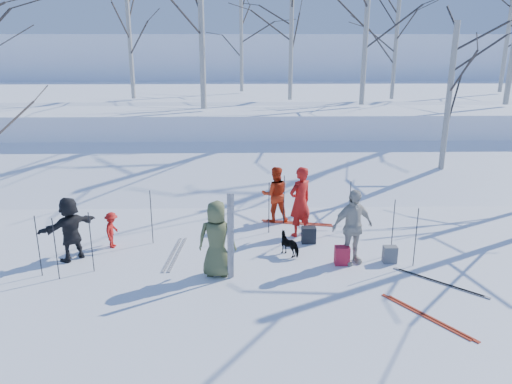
{
  "coord_description": "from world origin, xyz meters",
  "views": [
    {
      "loc": [
        -0.26,
        -9.76,
        4.8
      ],
      "look_at": [
        0.0,
        1.5,
        1.3
      ],
      "focal_mm": 35.0,
      "sensor_mm": 36.0,
      "label": 1
    }
  ],
  "objects_px": {
    "dog": "(290,244)",
    "backpack_red": "(342,255)",
    "skier_red_seated": "(112,230)",
    "skier_grey_west": "(70,229)",
    "skier_cream_east": "(352,227)",
    "skier_red_north": "(300,202)",
    "skier_olive_center": "(217,239)",
    "backpack_grey": "(390,254)",
    "skier_redor_behind": "(275,194)",
    "backpack_dark": "(309,235)"
  },
  "relations": [
    {
      "from": "dog",
      "to": "backpack_red",
      "type": "bearing_deg",
      "value": 109.06
    },
    {
      "from": "backpack_red",
      "to": "skier_red_seated",
      "type": "bearing_deg",
      "value": 168.46
    },
    {
      "from": "skier_red_seated",
      "to": "skier_grey_west",
      "type": "xyz_separation_m",
      "value": [
        -0.73,
        -0.67,
        0.3
      ]
    },
    {
      "from": "skier_cream_east",
      "to": "dog",
      "type": "xyz_separation_m",
      "value": [
        -1.31,
        0.45,
        -0.59
      ]
    },
    {
      "from": "skier_red_seated",
      "to": "skier_red_north",
      "type": "bearing_deg",
      "value": -76.78
    },
    {
      "from": "skier_olive_center",
      "to": "backpack_grey",
      "type": "relative_size",
      "value": 4.29
    },
    {
      "from": "skier_red_seated",
      "to": "backpack_grey",
      "type": "bearing_deg",
      "value": -93.8
    },
    {
      "from": "skier_grey_west",
      "to": "backpack_red",
      "type": "distance_m",
      "value": 6.06
    },
    {
      "from": "skier_redor_behind",
      "to": "skier_grey_west",
      "type": "xyz_separation_m",
      "value": [
        -4.7,
        -2.34,
        -0.03
      ]
    },
    {
      "from": "dog",
      "to": "skier_grey_west",
      "type": "bearing_deg",
      "value": -42.8
    },
    {
      "from": "backpack_red",
      "to": "backpack_dark",
      "type": "distance_m",
      "value": 1.36
    },
    {
      "from": "skier_red_seated",
      "to": "backpack_dark",
      "type": "bearing_deg",
      "value": -83.0
    },
    {
      "from": "dog",
      "to": "skier_olive_center",
      "type": "bearing_deg",
      "value": -12.61
    },
    {
      "from": "skier_red_seated",
      "to": "dog",
      "type": "relative_size",
      "value": 1.41
    },
    {
      "from": "backpack_grey",
      "to": "backpack_dark",
      "type": "distance_m",
      "value": 2.03
    },
    {
      "from": "skier_olive_center",
      "to": "backpack_dark",
      "type": "distance_m",
      "value": 2.79
    },
    {
      "from": "dog",
      "to": "backpack_red",
      "type": "distance_m",
      "value": 1.23
    },
    {
      "from": "skier_grey_west",
      "to": "backpack_dark",
      "type": "relative_size",
      "value": 3.67
    },
    {
      "from": "dog",
      "to": "backpack_grey",
      "type": "bearing_deg",
      "value": 123.42
    },
    {
      "from": "skier_olive_center",
      "to": "skier_cream_east",
      "type": "relative_size",
      "value": 0.96
    },
    {
      "from": "skier_grey_west",
      "to": "dog",
      "type": "xyz_separation_m",
      "value": [
        4.92,
        0.14,
        -0.47
      ]
    },
    {
      "from": "skier_olive_center",
      "to": "skier_red_seated",
      "type": "xyz_separation_m",
      "value": [
        -2.57,
        1.53,
        -0.38
      ]
    },
    {
      "from": "skier_red_north",
      "to": "backpack_grey",
      "type": "distance_m",
      "value": 2.57
    },
    {
      "from": "skier_red_seated",
      "to": "dog",
      "type": "distance_m",
      "value": 4.23
    },
    {
      "from": "skier_red_north",
      "to": "skier_red_seated",
      "type": "xyz_separation_m",
      "value": [
        -4.53,
        -0.64,
        -0.46
      ]
    },
    {
      "from": "skier_olive_center",
      "to": "skier_redor_behind",
      "type": "relative_size",
      "value": 1.07
    },
    {
      "from": "backpack_dark",
      "to": "backpack_red",
      "type": "bearing_deg",
      "value": -64.67
    },
    {
      "from": "skier_redor_behind",
      "to": "skier_olive_center",
      "type": "bearing_deg",
      "value": 61.9
    },
    {
      "from": "skier_cream_east",
      "to": "dog",
      "type": "height_order",
      "value": "skier_cream_east"
    },
    {
      "from": "skier_red_seated",
      "to": "skier_cream_east",
      "type": "distance_m",
      "value": 5.6
    },
    {
      "from": "skier_cream_east",
      "to": "backpack_grey",
      "type": "xyz_separation_m",
      "value": [
        0.87,
        -0.02,
        -0.66
      ]
    },
    {
      "from": "backpack_red",
      "to": "backpack_dark",
      "type": "bearing_deg",
      "value": 115.33
    },
    {
      "from": "skier_cream_east",
      "to": "skier_grey_west",
      "type": "relative_size",
      "value": 1.15
    },
    {
      "from": "skier_red_north",
      "to": "backpack_grey",
      "type": "bearing_deg",
      "value": 104.13
    },
    {
      "from": "skier_olive_center",
      "to": "skier_redor_behind",
      "type": "height_order",
      "value": "skier_olive_center"
    },
    {
      "from": "backpack_grey",
      "to": "skier_olive_center",
      "type": "bearing_deg",
      "value": -172.03
    },
    {
      "from": "skier_red_north",
      "to": "skier_redor_behind",
      "type": "height_order",
      "value": "skier_red_north"
    },
    {
      "from": "skier_redor_behind",
      "to": "backpack_red",
      "type": "distance_m",
      "value": 3.1
    },
    {
      "from": "skier_red_north",
      "to": "skier_redor_behind",
      "type": "distance_m",
      "value": 1.17
    },
    {
      "from": "skier_red_north",
      "to": "backpack_dark",
      "type": "bearing_deg",
      "value": 75.46
    },
    {
      "from": "dog",
      "to": "backpack_dark",
      "type": "xyz_separation_m",
      "value": [
        0.51,
        0.68,
        -0.06
      ]
    },
    {
      "from": "skier_olive_center",
      "to": "backpack_dark",
      "type": "bearing_deg",
      "value": -136.3
    },
    {
      "from": "skier_red_seated",
      "to": "skier_redor_behind",
      "type": "bearing_deg",
      "value": -62.08
    },
    {
      "from": "skier_red_north",
      "to": "backpack_dark",
      "type": "distance_m",
      "value": 0.87
    },
    {
      "from": "skier_grey_west",
      "to": "backpack_red",
      "type": "xyz_separation_m",
      "value": [
        6.02,
        -0.41,
        -0.52
      ]
    },
    {
      "from": "skier_grey_west",
      "to": "skier_redor_behind",
      "type": "bearing_deg",
      "value": 159.75
    },
    {
      "from": "skier_red_north",
      "to": "backpack_red",
      "type": "bearing_deg",
      "value": 79.66
    },
    {
      "from": "skier_olive_center",
      "to": "backpack_grey",
      "type": "bearing_deg",
      "value": -166.69
    },
    {
      "from": "skier_red_north",
      "to": "skier_red_seated",
      "type": "distance_m",
      "value": 4.6
    },
    {
      "from": "skier_red_seated",
      "to": "backpack_grey",
      "type": "relative_size",
      "value": 2.29
    }
  ]
}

